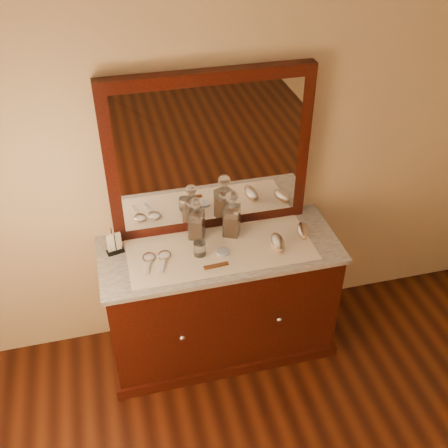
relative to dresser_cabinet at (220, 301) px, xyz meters
The scene contains 18 objects.
dresser_cabinet is the anchor object (origin of this frame).
dresser_plinth 0.37m from the dresser_cabinet, ahead, with size 1.46×0.59×0.08m, color black.
knob_left 0.42m from the dresser_cabinet, 136.47° to the right, with size 0.04×0.04×0.04m, color silver.
knob_right 0.42m from the dresser_cabinet, 43.53° to the right, with size 0.04×0.04×0.04m, color silver.
marble_top 0.42m from the dresser_cabinet, ahead, with size 1.44×0.59×0.03m, color silver.
mirror_frame 0.97m from the dresser_cabinet, 90.00° to the left, with size 1.20×0.08×1.00m, color black.
mirror_glass 0.96m from the dresser_cabinet, 90.00° to the left, with size 1.06×0.01×0.86m, color white.
lace_runner 0.44m from the dresser_cabinet, 90.00° to the right, with size 1.10×0.45×0.00m, color silver.
pin_dish 0.45m from the dresser_cabinet, 82.08° to the right, with size 0.08×0.08×0.01m, color silver.
comb 0.48m from the dresser_cabinet, 110.86° to the right, with size 0.15×0.03×0.01m, color brown.
napkin_rack 0.80m from the dresser_cabinet, 169.20° to the left, with size 0.11×0.08×0.15m.
decanter_left 0.58m from the dresser_cabinet, 129.77° to the left, with size 0.11×0.11×0.29m.
decanter_right 0.58m from the dresser_cabinet, 48.40° to the left, with size 0.13×0.13×0.31m.
brush_near 0.58m from the dresser_cabinet, 12.15° to the right, with size 0.10×0.18×0.05m.
brush_far 0.70m from the dresser_cabinet, ahead, with size 0.10×0.17×0.04m.
hand_mirror_outer 0.62m from the dresser_cabinet, behind, with size 0.09×0.20×0.02m.
hand_mirror_inner 0.57m from the dresser_cabinet, behind, with size 0.10×0.21×0.02m.
tumblers 0.50m from the dresser_cabinet, 165.88° to the right, with size 0.07×0.07×0.08m.
Camera 1 is at (-0.57, -0.44, 2.86)m, focal length 42.65 mm.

